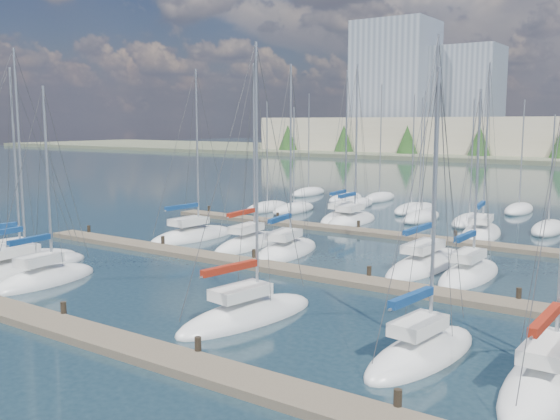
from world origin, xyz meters
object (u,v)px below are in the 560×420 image
Objects in this scene: sailboat_o at (352,220)px; sailboat_f at (549,378)px; sailboat_n at (342,217)px; sailboat_j at (286,251)px; sailboat_a at (9,263)px; sailboat_h at (192,236)px; sailboat_d at (247,315)px; sailboat_p at (481,233)px; sailboat_i at (249,243)px; sailboat_b at (14,270)px; sailboat_c at (45,279)px; sailboat_e at (422,353)px; sailboat_k at (426,264)px; sailboat_l at (469,275)px.

sailboat_o reaches higher than sailboat_f.
sailboat_n reaches higher than sailboat_j.
sailboat_n reaches higher than sailboat_a.
sailboat_h is 20.39m from sailboat_d.
sailboat_p reaches higher than sailboat_i.
sailboat_d is (16.54, 0.91, 0.02)m from sailboat_b.
sailboat_h is at bearing 175.50° from sailboat_i.
sailboat_h is at bearing 94.71° from sailboat_c.
sailboat_i is 1.19× the size of sailboat_c.
sailboat_o is 1.06× the size of sailboat_i.
sailboat_n is (-12.94, 1.09, 0.01)m from sailboat_p.
sailboat_o is (7.42, 27.68, 0.02)m from sailboat_b.
sailboat_i is 22.58m from sailboat_e.
sailboat_e is (26.60, 0.14, 0.01)m from sailboat_a.
sailboat_p is at bearing 41.92° from sailboat_h.
sailboat_i is at bearing 73.62° from sailboat_c.
sailboat_i reaches higher than sailboat_j.
sailboat_a is at bearing -127.29° from sailboat_i.
sailboat_d reaches higher than sailboat_c.
sailboat_o is 1.07× the size of sailboat_h.
sailboat_p reaches higher than sailboat_j.
sailboat_h is (2.90, 13.28, 0.00)m from sailboat_a.
sailboat_k is (-5.52, 14.22, -0.00)m from sailboat_e.
sailboat_o is 13.49m from sailboat_i.
sailboat_e is at bearing -67.44° from sailboat_k.
sailboat_c reaches higher than sailboat_l.
sailboat_b reaches higher than sailboat_j.
sailboat_i is 5.40m from sailboat_h.
sailboat_b reaches higher than sailboat_l.
sailboat_p is 22.36m from sailboat_h.
sailboat_f is at bearing -60.53° from sailboat_l.
sailboat_b is 1.21× the size of sailboat_l.
sailboat_k is 14.56m from sailboat_d.
sailboat_o reaches higher than sailboat_e.
sailboat_k is at bearing 118.47° from sailboat_e.
sailboat_j is at bearing -79.72° from sailboat_n.
sailboat_f is 0.97× the size of sailboat_d.
sailboat_o is 31.81m from sailboat_e.
sailboat_b is 26.34m from sailboat_l.
sailboat_j is 14.22m from sailboat_d.
sailboat_i is 15.82m from sailboat_l.
sailboat_i is at bearing -174.22° from sailboat_k.
sailboat_n is 1.23× the size of sailboat_e.
sailboat_i is 1.20× the size of sailboat_l.
sailboat_l is at bearing 4.07° from sailboat_h.
sailboat_e is 13.33m from sailboat_l.
sailboat_b is 16.57m from sailboat_d.
sailboat_j is 1.16× the size of sailboat_e.
sailboat_p is at bearing -10.13° from sailboat_n.
sailboat_b is at bearing -176.39° from sailboat_f.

